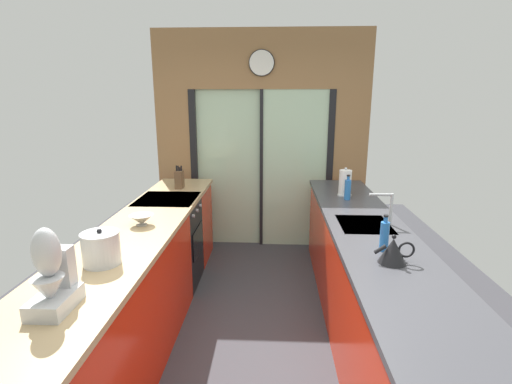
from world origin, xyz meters
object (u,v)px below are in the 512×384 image
(paper_towel_roll, at_px, (345,183))
(mixing_bowl, at_px, (142,220))
(soap_bottle_far, at_px, (348,189))
(stock_pot, at_px, (101,248))
(stand_mixer, at_px, (52,279))
(soap_bottle_near, at_px, (384,236))
(knife_block, at_px, (179,179))
(kettle, at_px, (393,251))
(oven_range, at_px, (170,242))

(paper_towel_roll, bearing_deg, mixing_bowl, -150.29)
(soap_bottle_far, relative_size, paper_towel_roll, 0.84)
(stock_pot, bearing_deg, stand_mixer, -90.00)
(stock_pot, distance_m, soap_bottle_near, 1.80)
(stock_pot, height_order, soap_bottle_near, soap_bottle_near)
(knife_block, height_order, kettle, knife_block)
(mixing_bowl, relative_size, soap_bottle_far, 0.77)
(stand_mixer, xyz_separation_m, soap_bottle_near, (1.78, 0.80, -0.05))
(oven_range, bearing_deg, stock_pot, -89.31)
(kettle, bearing_deg, stock_pot, -176.94)
(mixing_bowl, relative_size, soap_bottle_near, 0.77)
(mixing_bowl, bearing_deg, soap_bottle_far, 25.82)
(stock_pot, bearing_deg, paper_towel_roll, 44.26)
(soap_bottle_near, distance_m, soap_bottle_far, 1.29)
(oven_range, relative_size, paper_towel_roll, 3.11)
(soap_bottle_far, bearing_deg, soap_bottle_near, -90.00)
(stock_pot, relative_size, soap_bottle_far, 0.92)
(kettle, xyz_separation_m, soap_bottle_far, (-0.00, 1.48, 0.03))
(stock_pot, bearing_deg, knife_block, 90.00)
(knife_block, relative_size, soap_bottle_far, 1.02)
(oven_range, height_order, stock_pot, stock_pot)
(knife_block, relative_size, stock_pot, 1.12)
(stand_mixer, height_order, paper_towel_roll, stand_mixer)
(stock_pot, height_order, soap_bottle_far, soap_bottle_far)
(mixing_bowl, xyz_separation_m, stand_mixer, (0.00, -1.23, 0.11))
(kettle, bearing_deg, paper_towel_roll, 90.06)
(mixing_bowl, distance_m, knife_block, 1.26)
(stock_pot, height_order, kettle, stock_pot)
(soap_bottle_near, xyz_separation_m, paper_towel_roll, (0.00, 1.45, 0.03))
(mixing_bowl, height_order, stock_pot, stock_pot)
(kettle, distance_m, soap_bottle_far, 1.48)
(oven_range, relative_size, stand_mixer, 2.19)
(kettle, height_order, paper_towel_roll, paper_towel_roll)
(oven_range, distance_m, soap_bottle_near, 2.26)
(oven_range, bearing_deg, soap_bottle_near, -34.64)
(stand_mixer, distance_m, paper_towel_roll, 2.87)
(stand_mixer, distance_m, kettle, 1.88)
(stock_pot, xyz_separation_m, paper_towel_roll, (1.78, 1.73, 0.03))
(oven_range, height_order, knife_block, knife_block)
(mixing_bowl, bearing_deg, kettle, -19.28)
(knife_block, xyz_separation_m, stand_mixer, (0.00, -2.49, 0.06))
(soap_bottle_far, xyz_separation_m, paper_towel_roll, (0.00, 0.15, 0.03))
(kettle, relative_size, soap_bottle_near, 1.00)
(soap_bottle_near, bearing_deg, paper_towel_roll, 90.00)
(soap_bottle_far, bearing_deg, kettle, -89.93)
(oven_range, relative_size, knife_block, 3.61)
(knife_block, relative_size, paper_towel_roll, 0.86)
(knife_block, distance_m, soap_bottle_near, 2.46)
(knife_block, xyz_separation_m, stock_pot, (0.00, -1.98, -0.00))
(stand_mixer, xyz_separation_m, stock_pot, (-0.00, 0.51, -0.06))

